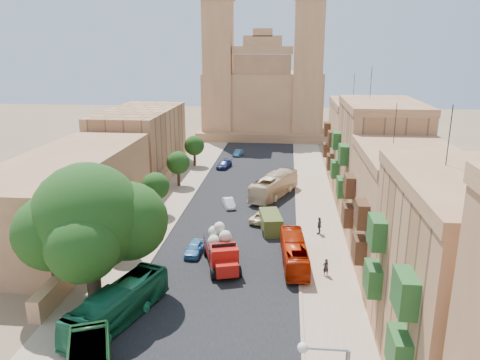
% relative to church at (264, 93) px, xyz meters
% --- Properties ---
extents(ground, '(260.00, 260.00, 0.00)m').
position_rel_church_xyz_m(ground, '(0.00, -78.61, -9.52)').
color(ground, brown).
extents(road_surface, '(14.00, 140.00, 0.01)m').
position_rel_church_xyz_m(road_surface, '(0.00, -48.61, -9.51)').
color(road_surface, black).
rests_on(road_surface, ground).
extents(sidewalk_east, '(5.00, 140.00, 0.01)m').
position_rel_church_xyz_m(sidewalk_east, '(9.50, -48.61, -9.51)').
color(sidewalk_east, '#A08368').
rests_on(sidewalk_east, ground).
extents(sidewalk_west, '(5.00, 140.00, 0.01)m').
position_rel_church_xyz_m(sidewalk_west, '(-9.50, -48.61, -9.51)').
color(sidewalk_west, '#A08368').
rests_on(sidewalk_west, ground).
extents(kerb_east, '(0.25, 140.00, 0.12)m').
position_rel_church_xyz_m(kerb_east, '(7.00, -48.61, -9.46)').
color(kerb_east, '#A08368').
rests_on(kerb_east, ground).
extents(kerb_west, '(0.25, 140.00, 0.12)m').
position_rel_church_xyz_m(kerb_west, '(-7.00, -48.61, -9.46)').
color(kerb_west, '#A08368').
rests_on(kerb_west, ground).
extents(townhouse_a, '(9.00, 14.00, 16.40)m').
position_rel_church_xyz_m(townhouse_a, '(15.95, -81.61, -3.11)').
color(townhouse_a, '#B67E52').
rests_on(townhouse_a, ground).
extents(townhouse_b, '(9.00, 14.00, 14.90)m').
position_rel_church_xyz_m(townhouse_b, '(15.95, -67.61, -3.86)').
color(townhouse_b, '#AB764D').
rests_on(townhouse_b, ground).
extents(townhouse_c, '(9.00, 14.00, 17.40)m').
position_rel_church_xyz_m(townhouse_c, '(15.95, -53.61, -2.61)').
color(townhouse_c, '#B67E52').
rests_on(townhouse_c, ground).
extents(townhouse_d, '(9.00, 14.00, 15.90)m').
position_rel_church_xyz_m(townhouse_d, '(15.95, -39.61, -3.36)').
color(townhouse_d, '#AB764D').
rests_on(townhouse_d, ground).
extents(west_wall, '(1.00, 40.00, 1.80)m').
position_rel_church_xyz_m(west_wall, '(-12.50, -58.61, -8.62)').
color(west_wall, '#AB764D').
rests_on(west_wall, ground).
extents(west_building_low, '(10.00, 28.00, 8.40)m').
position_rel_church_xyz_m(west_building_low, '(-18.00, -60.61, -5.32)').
color(west_building_low, '#976742').
rests_on(west_building_low, ground).
extents(west_building_mid, '(10.00, 22.00, 10.00)m').
position_rel_church_xyz_m(west_building_mid, '(-18.00, -34.61, -4.52)').
color(west_building_mid, '#B67E52').
rests_on(west_building_mid, ground).
extents(church, '(28.00, 22.50, 36.30)m').
position_rel_church_xyz_m(church, '(0.00, 0.00, 0.00)').
color(church, '#AB764D').
rests_on(church, ground).
extents(ficus_tree, '(11.25, 10.35, 11.25)m').
position_rel_church_xyz_m(ficus_tree, '(-9.40, -74.61, -2.87)').
color(ficus_tree, '#36261B').
rests_on(ficus_tree, ground).
extents(street_tree_a, '(2.92, 2.92, 4.49)m').
position_rel_church_xyz_m(street_tree_a, '(-10.00, -66.61, -6.52)').
color(street_tree_a, '#36261B').
rests_on(street_tree_a, ground).
extents(street_tree_b, '(3.37, 3.37, 5.19)m').
position_rel_church_xyz_m(street_tree_b, '(-10.00, -54.61, -6.04)').
color(street_tree_b, '#36261B').
rests_on(street_tree_b, ground).
extents(street_tree_c, '(3.34, 3.34, 5.14)m').
position_rel_church_xyz_m(street_tree_c, '(-10.00, -42.61, -6.07)').
color(street_tree_c, '#36261B').
rests_on(street_tree_c, ground).
extents(street_tree_d, '(3.39, 3.39, 5.20)m').
position_rel_church_xyz_m(street_tree_d, '(-10.00, -30.61, -6.03)').
color(street_tree_d, '#36261B').
rests_on(street_tree_d, ground).
extents(red_truck, '(4.34, 7.13, 3.94)m').
position_rel_church_xyz_m(red_truck, '(-0.19, -67.72, -7.78)').
color(red_truck, '#B0130D').
rests_on(red_truck, ground).
extents(olive_pickup, '(2.89, 5.04, 1.96)m').
position_rel_church_xyz_m(olive_pickup, '(4.00, -58.61, -8.56)').
color(olive_pickup, '#495720').
rests_on(olive_pickup, ground).
extents(bus_green_north, '(5.39, 10.28, 2.80)m').
position_rel_church_xyz_m(bus_green_north, '(-6.46, -77.61, -8.12)').
color(bus_green_north, '#14613D').
rests_on(bus_green_north, ground).
extents(bus_red_east, '(2.70, 8.94, 2.46)m').
position_rel_church_xyz_m(bus_red_east, '(6.50, -66.78, -8.29)').
color(bus_red_east, '#B22104').
rests_on(bus_red_east, ground).
extents(bus_cream_east, '(6.52, 11.12, 3.05)m').
position_rel_church_xyz_m(bus_cream_east, '(4.00, -46.30, -7.99)').
color(bus_cream_east, beige).
rests_on(bus_cream_east, ground).
extents(car_blue_a, '(1.66, 3.72, 1.24)m').
position_rel_church_xyz_m(car_blue_a, '(-3.18, -65.50, -8.89)').
color(car_blue_a, '#448DC3').
rests_on(car_blue_a, ground).
extents(car_white_a, '(2.18, 3.59, 1.12)m').
position_rel_church_xyz_m(car_white_a, '(-1.55, -51.27, -8.96)').
color(car_white_a, white).
rests_on(car_white_a, ground).
extents(car_cream, '(3.36, 4.81, 1.22)m').
position_rel_church_xyz_m(car_cream, '(3.02, -55.87, -8.91)').
color(car_cream, '#FFDDB0').
rests_on(car_cream, ground).
extents(car_dkblue, '(2.56, 4.48, 1.22)m').
position_rel_church_xyz_m(car_dkblue, '(-4.79, -31.66, -8.90)').
color(car_dkblue, '#121F4B').
rests_on(car_dkblue, ground).
extents(car_white_b, '(1.86, 4.16, 1.39)m').
position_rel_church_xyz_m(car_white_b, '(4.83, -43.67, -8.82)').
color(car_white_b, silver).
rests_on(car_white_b, ground).
extents(car_blue_b, '(1.66, 3.47, 1.10)m').
position_rel_church_xyz_m(car_blue_b, '(-3.45, -22.22, -8.97)').
color(car_blue_b, teal).
rests_on(car_blue_b, ground).
extents(pedestrian_a, '(0.69, 0.59, 1.60)m').
position_rel_church_xyz_m(pedestrian_a, '(9.28, -68.67, -8.72)').
color(pedestrian_a, black).
rests_on(pedestrian_a, ground).
extents(pedestrian_c, '(0.77, 1.23, 1.95)m').
position_rel_church_xyz_m(pedestrian_c, '(9.29, -59.11, -8.54)').
color(pedestrian_c, '#38393A').
rests_on(pedestrian_c, ground).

